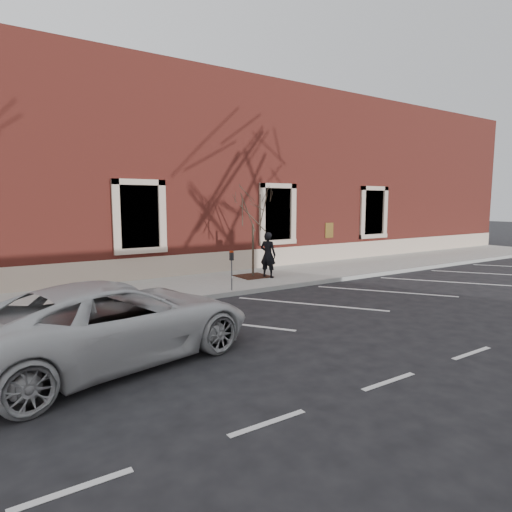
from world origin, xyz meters
TOP-DOWN VIEW (x-y plane):
  - ground at (0.00, 0.00)m, footprint 120.00×120.00m
  - sidewalk_near at (0.00, 1.75)m, footprint 40.00×3.50m
  - curb_near at (0.00, -0.05)m, footprint 40.00×0.12m
  - parking_stripes at (0.00, -2.20)m, footprint 28.00×4.40m
  - building_civic at (0.00, 7.74)m, footprint 40.00×8.62m
  - man at (1.03, 1.38)m, footprint 0.65×0.73m
  - parking_meter at (-1.23, 0.12)m, footprint 0.11×0.09m
  - tree_grate at (0.69, 1.85)m, footprint 1.13×1.13m
  - sapling at (0.69, 1.85)m, footprint 2.13×2.13m
  - white_truck at (-5.86, -3.61)m, footprint 5.75×3.59m

SIDE VIEW (x-z plane):
  - ground at x=0.00m, z-range 0.00..0.00m
  - parking_stripes at x=0.00m, z-range 0.00..0.01m
  - sidewalk_near at x=0.00m, z-range 0.00..0.15m
  - curb_near at x=0.00m, z-range 0.00..0.15m
  - tree_grate at x=0.69m, z-range 0.15..0.18m
  - white_truck at x=-5.86m, z-range 0.00..1.48m
  - man at x=1.03m, z-range 0.15..1.83m
  - parking_meter at x=-1.23m, z-range 0.39..1.64m
  - sapling at x=0.69m, z-range 0.86..4.41m
  - building_civic at x=0.00m, z-range 0.00..8.00m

